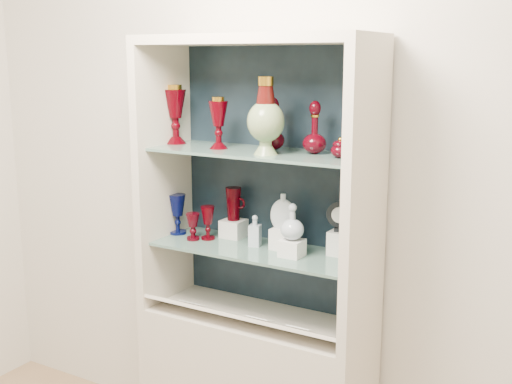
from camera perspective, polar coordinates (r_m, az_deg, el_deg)
The scene contains 30 objects.
wall_back at distance 2.84m, azimuth 2.23°, elevation 2.76°, with size 3.50×0.02×2.80m, color silver.
cabinet_back_panel at distance 2.83m, azimuth 1.94°, elevation 1.18°, with size 0.98×0.02×1.15m, color black.
cabinet_side_left at distance 2.93m, azimuth -8.13°, elevation 1.45°, with size 0.04×0.40×1.15m, color beige.
cabinet_side_right at distance 2.47m, azimuth 9.69°, elevation -0.59°, with size 0.04×0.40×1.15m, color beige.
cabinet_top_cap at distance 2.62m, azimuth 0.00°, elevation 13.41°, with size 1.00×0.40×0.04m, color beige.
shelf_lower at distance 2.75m, azimuth 0.21°, elevation -5.15°, with size 0.92×0.34×0.01m, color slate.
shelf_upper at distance 2.66m, azimuth 0.22°, elevation 3.54°, with size 0.92×0.34×0.01m, color slate.
label_ledge at distance 2.74m, azimuth -1.18°, elevation -11.13°, with size 0.92×0.18×0.01m, color beige.
label_card_0 at distance 2.61m, azimuth 3.99°, elevation -11.97°, with size 0.10×0.07×0.00m, color white.
label_card_1 at distance 2.69m, azimuth 0.39°, elevation -11.19°, with size 0.10×0.07×0.00m, color white.
label_card_2 at distance 2.86m, azimuth -5.51°, elevation -9.82°, with size 0.10×0.07×0.00m, color white.
label_card_3 at distance 2.86m, azimuth -5.63°, elevation -9.80°, with size 0.10×0.07×0.00m, color white.
pedestal_lamp_left at distance 2.90m, azimuth -7.18°, elevation 6.87°, with size 0.10×0.10×0.26m, color #3F0006, non-canonical shape.
pedestal_lamp_right at distance 2.72m, azimuth -3.35°, elevation 6.15°, with size 0.08×0.08×0.22m, color #3F0006, non-canonical shape.
enamel_urn at distance 2.55m, azimuth 0.87°, elevation 6.77°, with size 0.15×0.15×0.31m, color #0C491C, non-canonical shape.
ruby_decanter_a at distance 2.67m, azimuth 1.55°, elevation 6.34°, with size 0.10×0.10×0.24m, color #43020C, non-canonical shape.
ruby_decanter_b at distance 2.58m, azimuth 5.25°, elevation 5.88°, with size 0.10×0.10×0.22m, color #43020C, non-canonical shape.
lidded_bowl at distance 2.49m, azimuth 7.50°, elevation 3.97°, with size 0.07×0.07×0.08m, color #43020C, non-canonical shape.
cobalt_goblet at distance 2.98m, azimuth -6.99°, elevation -1.96°, with size 0.08×0.08×0.19m, color #030839, non-canonical shape.
ruby_goblet_tall at distance 2.87m, azimuth -4.30°, elevation -2.75°, with size 0.06×0.06×0.15m, color #3F0006, non-canonical shape.
ruby_goblet_small at distance 2.87m, azimuth -5.63°, elevation -3.08°, with size 0.06×0.06×0.12m, color #43020C, non-canonical shape.
riser_ruby_pitcher at distance 2.91m, azimuth -2.00°, elevation -3.26°, with size 0.10×0.10×0.08m, color silver.
ruby_pitcher at distance 2.88m, azimuth -2.02°, elevation -1.06°, with size 0.11×0.07×0.15m, color #3F0006, non-canonical shape.
clear_square_bottle at distance 2.77m, azimuth -0.10°, elevation -3.45°, with size 0.05×0.05×0.14m, color #A8B9C6, non-canonical shape.
riser_flat_flask at distance 2.73m, azimuth 2.40°, elevation -4.17°, with size 0.09×0.09×0.09m, color silver.
flat_flask at distance 2.70m, azimuth 2.42°, elevation -1.67°, with size 0.11×0.04×0.16m, color silver, non-canonical shape.
riser_clear_round_decanter at distance 2.64m, azimuth 3.22°, elevation -4.99°, with size 0.09×0.09×0.07m, color silver.
clear_round_decanter at distance 2.61m, azimuth 3.25°, elevation -2.74°, with size 0.10×0.10×0.14m, color #A8B9C6, non-canonical shape.
riser_cameo_medallion at distance 2.67m, azimuth 7.38°, elevation -4.54°, with size 0.08×0.08×0.10m, color silver.
cameo_medallion at distance 2.64m, azimuth 7.45°, elevation -2.14°, with size 0.11×0.04×0.13m, color black, non-canonical shape.
Camera 1 is at (1.31, -0.73, 1.85)m, focal length 45.00 mm.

